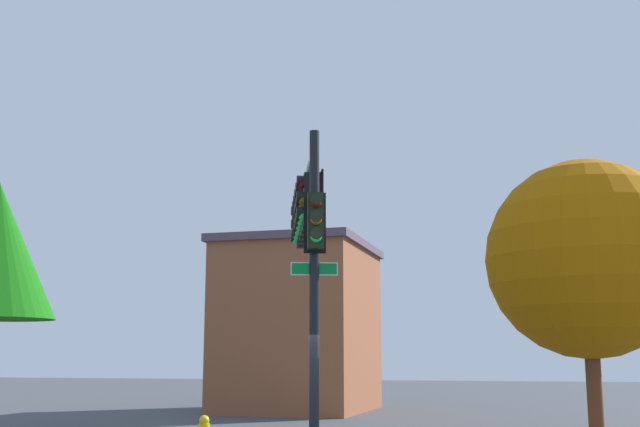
{
  "coord_description": "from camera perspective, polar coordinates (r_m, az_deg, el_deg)",
  "views": [
    {
      "loc": [
        -15.05,
        -4.23,
        2.05
      ],
      "look_at": [
        0.97,
        0.15,
        5.09
      ],
      "focal_mm": 44.42,
      "sensor_mm": 36.0,
      "label": 1
    }
  ],
  "objects": [
    {
      "name": "signal_pole_assembly",
      "position": [
        17.57,
        -0.85,
        -0.89
      ],
      "size": [
        4.97,
        2.18,
        6.63
      ],
      "color": "black",
      "rests_on": "ground_plane"
    },
    {
      "name": "brick_building",
      "position": [
        32.02,
        -1.47,
        -8.07
      ],
      "size": [
        7.19,
        5.58,
        6.65
      ],
      "color": "brown",
      "rests_on": "ground_plane"
    },
    {
      "name": "tree_near",
      "position": [
        21.53,
        18.64,
        -3.11
      ],
      "size": [
        5.14,
        5.14,
        7.15
      ],
      "color": "brown",
      "rests_on": "ground_plane"
    }
  ]
}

